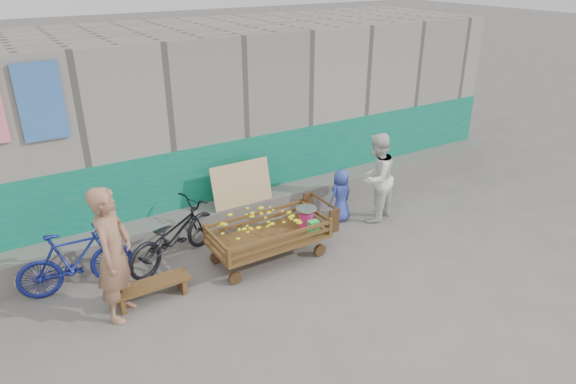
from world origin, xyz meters
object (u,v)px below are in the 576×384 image
banana_cart (266,228)px  bicycle_dark (173,235)px  bench (151,287)px  woman (376,178)px  vendor_man (114,254)px  child (341,195)px  bicycle_blue (75,261)px

banana_cart → bicycle_dark: bearing=149.7°
bench → bicycle_dark: bearing=51.5°
woman → bicycle_dark: woman is taller
vendor_man → woman: bearing=-51.1°
banana_cart → bench: (-1.74, -0.06, -0.35)m
bench → child: size_ratio=1.09×
vendor_man → child: (3.83, 0.63, -0.41)m
bench → vendor_man: bearing=-165.3°
woman → banana_cart: bearing=-16.8°
bicycle_blue → bicycle_dark: bearing=-85.9°
bench → child: (3.42, 0.52, 0.27)m
bicycle_dark → banana_cart: bearing=-144.5°
vendor_man → banana_cart: bearing=-51.5°
woman → child: (-0.51, 0.26, -0.30)m
woman → child: size_ratio=1.66×
bench → vendor_man: vendor_man is taller
bench → woman: bearing=3.8°
banana_cart → child: bearing=15.4°
bench → vendor_man: 0.81m
bench → bicycle_dark: bicycle_dark is taller
child → woman: bearing=144.9°
banana_cart → woman: 2.21m
banana_cart → woman: size_ratio=1.21×
bicycle_blue → vendor_man: bearing=-153.6°
bicycle_dark → bicycle_blue: (-1.34, 0.00, 0.01)m
bench → bicycle_blue: bearing=135.8°
woman → child: bearing=-49.0°
bicycle_dark → bicycle_blue: size_ratio=1.13×
bench → bicycle_blue: (-0.76, 0.74, 0.26)m
bicycle_dark → bicycle_blue: 1.34m
woman → child: 0.65m
bench → woman: (3.94, 0.26, 0.58)m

